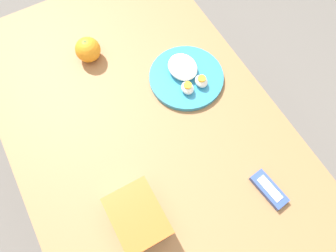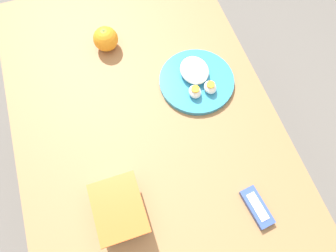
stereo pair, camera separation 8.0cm
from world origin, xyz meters
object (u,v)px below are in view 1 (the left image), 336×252
(food_container, at_px, (138,218))
(rice_plate, at_px, (186,75))
(candy_bar, at_px, (269,189))
(orange_fruit, at_px, (88,50))

(food_container, bearing_deg, rice_plate, -45.88)
(food_container, relative_size, candy_bar, 1.40)
(food_container, xyz_separation_m, rice_plate, (0.35, -0.36, -0.02))
(food_container, distance_m, rice_plate, 0.50)
(candy_bar, bearing_deg, food_container, 73.67)
(candy_bar, bearing_deg, rice_plate, 1.98)
(food_container, xyz_separation_m, orange_fruit, (0.59, -0.11, 0.01))
(food_container, bearing_deg, orange_fruit, -10.12)
(food_container, xyz_separation_m, candy_bar, (-0.11, -0.38, -0.02))
(food_container, height_order, candy_bar, food_container)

